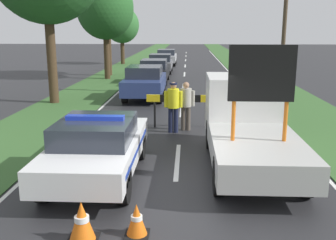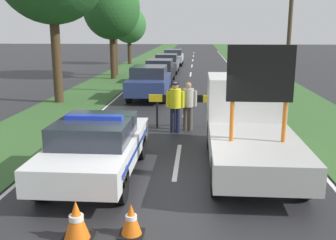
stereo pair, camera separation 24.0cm
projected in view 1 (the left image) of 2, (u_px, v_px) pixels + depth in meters
name	position (u px, v px, depth m)	size (l,w,h in m)	color
ground_plane	(175.00, 190.00, 8.66)	(160.00, 160.00, 0.00)	#28282B
lane_markings	(184.00, 77.00, 28.60)	(7.31, 67.98, 0.01)	silver
grass_verge_left	(111.00, 77.00, 28.37)	(3.21, 120.00, 0.03)	#38602D
grass_verge_right	(259.00, 78.00, 27.85)	(3.21, 120.00, 0.03)	#38602D
police_car	(98.00, 146.00, 9.25)	(1.90, 4.60, 1.54)	white
work_truck	(248.00, 122.00, 10.38)	(2.05, 5.31, 3.15)	white
road_barrier	(187.00, 101.00, 13.89)	(2.87, 0.08, 1.19)	black
police_officer	(173.00, 103.00, 13.24)	(0.62, 0.40, 1.73)	#191E38
pedestrian_civilian	(186.00, 102.00, 13.54)	(0.61, 0.39, 1.69)	brown
traffic_cone_near_police	(82.00, 222.00, 6.54)	(0.51, 0.51, 0.71)	black
traffic_cone_centre_front	(137.00, 220.00, 6.72)	(0.42, 0.42, 0.58)	black
queued_car_hatch_blue	(145.00, 82.00, 19.75)	(1.88, 4.48, 1.64)	navy
queued_car_sedan_black	(154.00, 70.00, 25.54)	(1.80, 4.55, 1.51)	black
queued_car_suv_grey	(160.00, 63.00, 31.21)	(1.84, 4.18, 1.48)	slate
queued_car_sedan_silver	(166.00, 57.00, 37.63)	(1.80, 4.68, 1.50)	#B2B2B7
roadside_tree_near_left	(122.00, 25.00, 37.86)	(3.31, 3.31, 5.51)	#42301E
roadside_tree_mid_left	(107.00, 7.00, 28.36)	(3.80, 3.80, 6.98)	#42301E
roadside_tree_mid_right	(105.00, 10.00, 26.42)	(3.82, 3.82, 6.72)	#42301E
utility_pole	(286.00, 4.00, 18.92)	(1.20, 0.20, 8.98)	#473828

